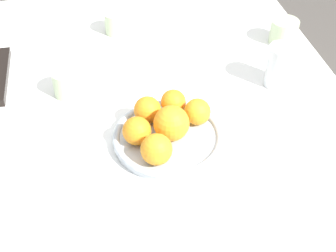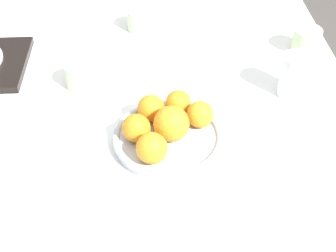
% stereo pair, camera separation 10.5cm
% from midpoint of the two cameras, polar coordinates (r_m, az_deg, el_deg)
% --- Properties ---
extents(ground_plane, '(12.00, 12.00, 0.00)m').
position_cam_midpoint_polar(ground_plane, '(1.83, -7.47, -13.44)').
color(ground_plane, '#4C4742').
extents(table, '(1.26, 1.03, 0.74)m').
position_cam_midpoint_polar(table, '(1.54, -8.67, -5.54)').
color(table, white).
rests_on(table, ground_plane).
extents(fruit_platter, '(0.26, 0.26, 0.03)m').
position_cam_midpoint_polar(fruit_platter, '(1.07, -2.79, -1.57)').
color(fruit_platter, '#B2BCC6').
rests_on(fruit_platter, table).
extents(orange_0, '(0.08, 0.08, 0.08)m').
position_cam_midpoint_polar(orange_0, '(1.04, -2.45, 0.20)').
color(orange_0, orange).
rests_on(orange_0, fruit_platter).
extents(orange_1, '(0.06, 0.06, 0.06)m').
position_cam_midpoint_polar(orange_1, '(1.09, 0.85, 1.64)').
color(orange_1, orange).
rests_on(orange_1, fruit_platter).
extents(orange_2, '(0.07, 0.07, 0.07)m').
position_cam_midpoint_polar(orange_2, '(0.99, -4.45, -3.00)').
color(orange_2, orange).
rests_on(orange_2, fruit_platter).
extents(orange_3, '(0.06, 0.06, 0.06)m').
position_cam_midpoint_polar(orange_3, '(1.09, -5.27, 1.85)').
color(orange_3, orange).
rests_on(orange_3, fruit_platter).
extents(orange_4, '(0.07, 0.07, 0.07)m').
position_cam_midpoint_polar(orange_4, '(1.04, -6.70, -0.72)').
color(orange_4, orange).
rests_on(orange_4, fruit_platter).
extents(orange_5, '(0.06, 0.06, 0.06)m').
position_cam_midpoint_polar(orange_5, '(1.12, -2.03, 2.83)').
color(orange_5, orange).
rests_on(orange_5, fruit_platter).
extents(water_glass, '(0.07, 0.07, 0.11)m').
position_cam_midpoint_polar(water_glass, '(1.24, 11.20, 7.06)').
color(water_glass, silver).
rests_on(water_glass, table).
extents(cup_0, '(0.08, 0.08, 0.07)m').
position_cam_midpoint_polar(cup_0, '(1.44, 11.90, 11.12)').
color(cup_0, '#B7CC9E').
rests_on(cup_0, table).
extents(cup_1, '(0.07, 0.07, 0.07)m').
position_cam_midpoint_polar(cup_1, '(1.47, -8.37, 12.27)').
color(cup_1, '#B7CC9E').
rests_on(cup_1, table).
extents(cup_2, '(0.07, 0.07, 0.07)m').
position_cam_midpoint_polar(cup_2, '(1.24, -14.59, 4.97)').
color(cup_2, '#B7CC9E').
rests_on(cup_2, table).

